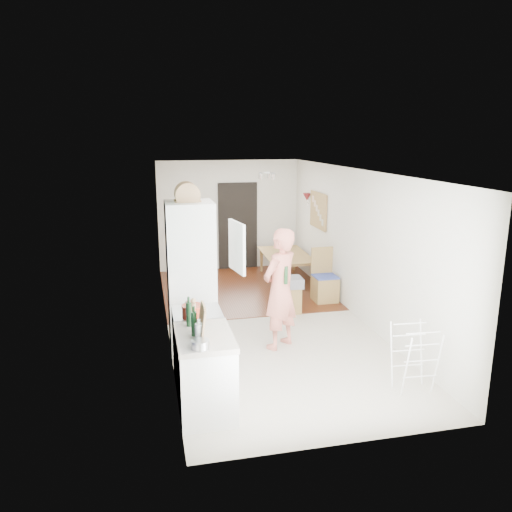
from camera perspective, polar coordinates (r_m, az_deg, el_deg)
name	(u,v)px	position (r m, az deg, el deg)	size (l,w,h in m)	color
room_shell	(265,249)	(8.07, 1.03, 0.83)	(3.20, 7.00, 2.50)	silver
floor	(265,321)	(8.43, 1.00, -7.48)	(3.20, 7.00, 0.01)	#BFB3A2
wood_floor_overlay	(243,289)	(10.14, -1.46, -3.76)	(3.20, 3.30, 0.01)	#532F16
sage_wall_panel	(171,242)	(5.77, -9.68, 1.57)	(0.02, 3.00, 1.30)	slate
tile_splashback	(177,317)	(5.44, -9.00, -6.85)	(0.02, 1.90, 0.50)	black
doorway_recess	(238,226)	(11.49, -2.09, 3.42)	(0.90, 0.04, 2.00)	black
base_cabinet	(205,375)	(5.75, -5.82, -13.41)	(0.60, 0.90, 0.86)	white
worktop	(204,337)	(5.56, -5.93, -9.19)	(0.62, 0.92, 0.06)	beige
range_cooker	(198,347)	(6.42, -6.64, -10.33)	(0.60, 0.60, 0.88)	white
cooker_top	(197,313)	(6.25, -6.76, -6.47)	(0.60, 0.60, 0.04)	#BDBDC0
fridge_housing	(191,277)	(7.16, -7.42, -2.38)	(0.66, 0.66, 2.15)	white
fridge_door	(237,247)	(6.84, -2.21, 1.06)	(0.56, 0.04, 0.70)	white
fridge_interior	(212,243)	(7.08, -5.04, 1.45)	(0.02, 0.52, 0.66)	white
pinboard	(319,210)	(10.25, 7.16, 5.19)	(0.03, 0.90, 0.70)	tan
pinboard_frame	(318,210)	(10.25, 7.08, 5.19)	(0.01, 0.94, 0.74)	#A27D46
wall_sconce	(307,197)	(10.82, 5.83, 6.74)	(0.18, 0.18, 0.16)	maroon
person	(280,278)	(7.14, 2.77, -2.56)	(0.76, 0.50, 2.09)	#D97764
dining_table	(287,269)	(10.68, 3.57, -1.52)	(1.42, 0.79, 0.50)	#A27D46
dining_chair	(325,276)	(9.35, 7.92, -2.24)	(0.42, 0.42, 1.00)	#A27D46
stool	(289,299)	(8.80, 3.81, -4.98)	(0.35, 0.35, 0.46)	#A27D46
grey_drape	(291,282)	(8.71, 4.03, -3.01)	(0.38, 0.38, 0.17)	slate
drying_rack	(414,359)	(6.44, 17.61, -11.11)	(0.42, 0.38, 0.83)	white
bread_bin	(187,194)	(6.98, -7.88, 6.98)	(0.36, 0.34, 0.19)	tan
red_casserole	(193,311)	(6.02, -7.26, -6.29)	(0.26, 0.26, 0.15)	red
steel_pan	(200,344)	(5.19, -6.36, -10.00)	(0.18, 0.18, 0.09)	#BDBDC0
held_bottle	(286,275)	(7.04, 3.44, -2.19)	(0.06, 0.06, 0.26)	#1B4320
bottle_a	(194,324)	(5.48, -7.09, -7.70)	(0.06, 0.06, 0.27)	#1B4320
bottle_b	(189,314)	(5.75, -7.67, -6.63)	(0.06, 0.06, 0.28)	#1B4320
bottle_c	(199,333)	(5.33, -6.54, -8.71)	(0.08, 0.08, 0.20)	silver
pepper_mill_front	(193,312)	(5.91, -7.16, -6.35)	(0.06, 0.06, 0.21)	tan
pepper_mill_back	(188,313)	(5.90, -7.76, -6.49)	(0.05, 0.05, 0.20)	tan
chopping_boards	(202,321)	(5.39, -6.20, -7.44)	(0.04, 0.27, 0.37)	tan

